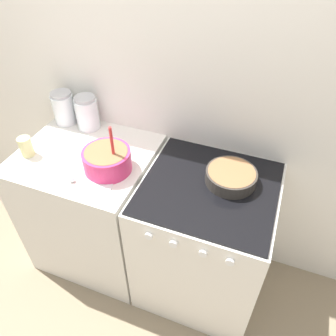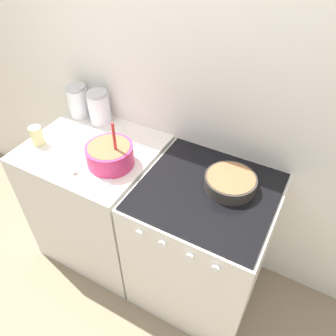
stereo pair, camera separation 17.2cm
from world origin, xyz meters
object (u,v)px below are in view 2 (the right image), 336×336
mixing_bowl (110,154)px  baking_pan (230,182)px  tin_can (37,136)px  stove (202,244)px  storage_jar_left (79,103)px  storage_jar_middle (100,109)px

mixing_bowl → baking_pan: 0.66m
baking_pan → tin_can: bearing=-170.2°
stove → tin_can: bearing=-173.3°
tin_can → baking_pan: bearing=9.8°
stove → mixing_bowl: mixing_bowl is taller
stove → baking_pan: 0.51m
mixing_bowl → baking_pan: bearing=12.2°
storage_jar_left → baking_pan: bearing=-8.9°
stove → tin_can: 1.17m
baking_pan → storage_jar_middle: bearing=169.6°
storage_jar_middle → tin_can: size_ratio=1.84×
storage_jar_left → tin_can: size_ratio=1.82×
mixing_bowl → storage_jar_middle: mixing_bowl is taller
mixing_bowl → tin_can: (-0.49, -0.06, -0.01)m
storage_jar_left → tin_can: 0.37m
stove → storage_jar_middle: size_ratio=4.27×
baking_pan → storage_jar_middle: size_ratio=1.24×
storage_jar_left → mixing_bowl: bearing=-33.3°
baking_pan → storage_jar_left: bearing=171.1°
stove → mixing_bowl: bearing=-173.2°
storage_jar_left → tin_can: storage_jar_left is taller
stove → baking_pan: size_ratio=3.46×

